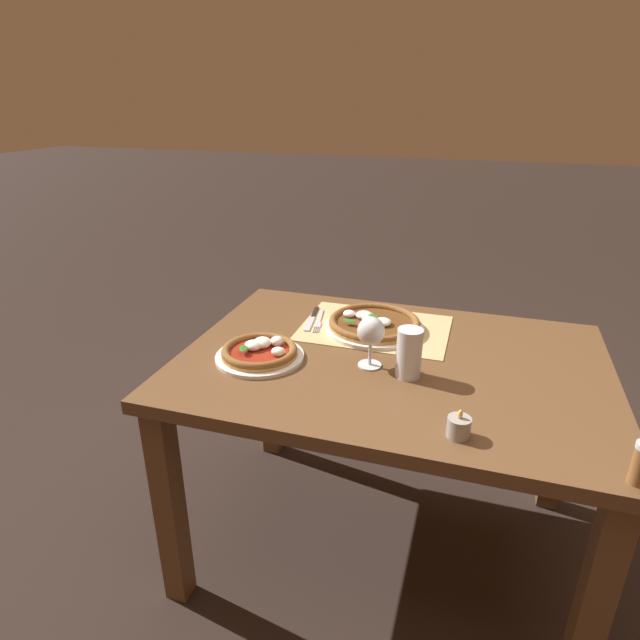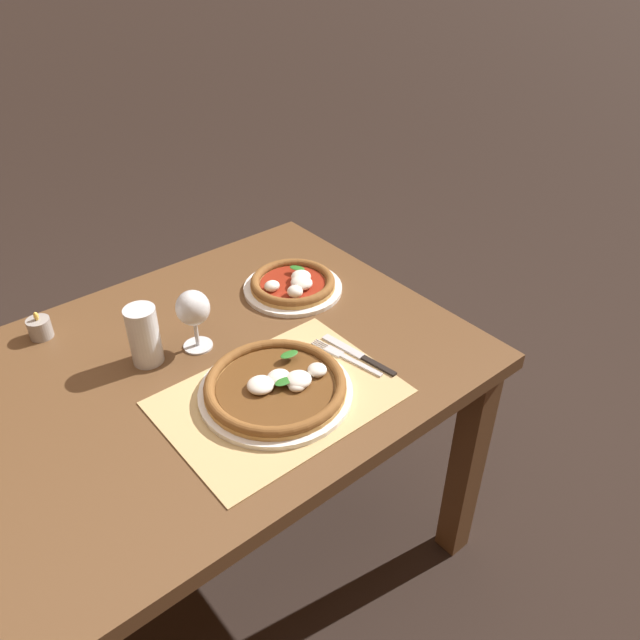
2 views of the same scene
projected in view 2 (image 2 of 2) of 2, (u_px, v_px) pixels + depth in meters
name	position (u px, v px, depth m)	size (l,w,h in m)	color
ground_plane	(222.00, 560.00, 1.86)	(24.00, 24.00, 0.00)	black
dining_table	(198.00, 403.00, 1.49)	(1.27, 0.91, 0.74)	brown
paper_placemat	(279.00, 397.00, 1.35)	(0.49, 0.36, 0.00)	tan
pizza_near	(276.00, 387.00, 1.35)	(0.34, 0.34, 0.05)	white
pizza_far	(293.00, 284.00, 1.69)	(0.27, 0.27, 0.05)	white
wine_glass	(193.00, 310.00, 1.44)	(0.08, 0.08, 0.16)	silver
pint_glass	(144.00, 337.00, 1.41)	(0.07, 0.07, 0.15)	silver
fork	(346.00, 357.00, 1.45)	(0.05, 0.20, 0.00)	#B7B7BC
knife	(358.00, 355.00, 1.46)	(0.05, 0.22, 0.01)	black
votive_candle	(40.00, 329.00, 1.52)	(0.06, 0.06, 0.07)	gray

